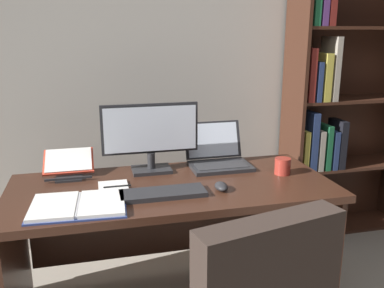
{
  "coord_description": "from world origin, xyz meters",
  "views": [
    {
      "loc": [
        -0.53,
        -0.61,
        1.5
      ],
      "look_at": [
        -0.04,
        1.36,
        0.95
      ],
      "focal_mm": 38.99,
      "sensor_mm": 36.0,
      "label": 1
    }
  ],
  "objects_px": {
    "monitor": "(150,137)",
    "coffee_mug": "(283,166)",
    "laptop": "(218,157)",
    "keyboard": "(163,193)",
    "bookshelf": "(336,109)",
    "desk": "(170,212)",
    "computer_mouse": "(221,186)",
    "reading_stand_with_book": "(69,164)",
    "pen": "(117,186)",
    "notepad": "(114,188)",
    "open_binder": "(78,205)"
  },
  "relations": [
    {
      "from": "monitor",
      "to": "coffee_mug",
      "type": "xyz_separation_m",
      "value": [
        0.71,
        -0.23,
        -0.16
      ]
    },
    {
      "from": "laptop",
      "to": "keyboard",
      "type": "distance_m",
      "value": 0.56
    },
    {
      "from": "bookshelf",
      "to": "monitor",
      "type": "relative_size",
      "value": 3.71
    },
    {
      "from": "desk",
      "to": "computer_mouse",
      "type": "relative_size",
      "value": 16.28
    },
    {
      "from": "reading_stand_with_book",
      "to": "coffee_mug",
      "type": "xyz_separation_m",
      "value": [
        1.17,
        -0.28,
        -0.02
      ]
    },
    {
      "from": "computer_mouse",
      "to": "pen",
      "type": "bearing_deg",
      "value": 164.0
    },
    {
      "from": "monitor",
      "to": "notepad",
      "type": "distance_m",
      "value": 0.39
    },
    {
      "from": "laptop",
      "to": "open_binder",
      "type": "xyz_separation_m",
      "value": [
        -0.8,
        -0.44,
        -0.04
      ]
    },
    {
      "from": "laptop",
      "to": "reading_stand_with_book",
      "type": "xyz_separation_m",
      "value": [
        -0.86,
        0.04,
        0.01
      ]
    },
    {
      "from": "bookshelf",
      "to": "open_binder",
      "type": "height_order",
      "value": "bookshelf"
    },
    {
      "from": "bookshelf",
      "to": "notepad",
      "type": "distance_m",
      "value": 1.8
    },
    {
      "from": "keyboard",
      "to": "reading_stand_with_book",
      "type": "xyz_separation_m",
      "value": [
        -0.46,
        0.44,
        0.05
      ]
    },
    {
      "from": "monitor",
      "to": "notepad",
      "type": "bearing_deg",
      "value": -134.12
    },
    {
      "from": "notepad",
      "to": "pen",
      "type": "height_order",
      "value": "pen"
    },
    {
      "from": "computer_mouse",
      "to": "reading_stand_with_book",
      "type": "xyz_separation_m",
      "value": [
        -0.76,
        0.44,
        0.04
      ]
    },
    {
      "from": "laptop",
      "to": "coffee_mug",
      "type": "height_order",
      "value": "laptop"
    },
    {
      "from": "reading_stand_with_book",
      "to": "pen",
      "type": "xyz_separation_m",
      "value": [
        0.25,
        -0.29,
        -0.05
      ]
    },
    {
      "from": "bookshelf",
      "to": "laptop",
      "type": "xyz_separation_m",
      "value": [
        -1.03,
        -0.41,
        -0.17
      ]
    },
    {
      "from": "monitor",
      "to": "coffee_mug",
      "type": "height_order",
      "value": "monitor"
    },
    {
      "from": "computer_mouse",
      "to": "notepad",
      "type": "height_order",
      "value": "computer_mouse"
    },
    {
      "from": "bookshelf",
      "to": "pen",
      "type": "relative_size",
      "value": 14.53
    },
    {
      "from": "laptop",
      "to": "keyboard",
      "type": "height_order",
      "value": "laptop"
    },
    {
      "from": "bookshelf",
      "to": "pen",
      "type": "xyz_separation_m",
      "value": [
        -1.65,
        -0.65,
        -0.21
      ]
    },
    {
      "from": "reading_stand_with_book",
      "to": "pen",
      "type": "relative_size",
      "value": 1.95
    },
    {
      "from": "bookshelf",
      "to": "computer_mouse",
      "type": "height_order",
      "value": "bookshelf"
    },
    {
      "from": "desk",
      "to": "computer_mouse",
      "type": "distance_m",
      "value": 0.38
    },
    {
      "from": "monitor",
      "to": "laptop",
      "type": "xyz_separation_m",
      "value": [
        0.4,
        0.01,
        -0.15
      ]
    },
    {
      "from": "desk",
      "to": "coffee_mug",
      "type": "bearing_deg",
      "value": -5.47
    },
    {
      "from": "bookshelf",
      "to": "open_binder",
      "type": "relative_size",
      "value": 4.54
    },
    {
      "from": "keyboard",
      "to": "pen",
      "type": "height_order",
      "value": "keyboard"
    },
    {
      "from": "desk",
      "to": "coffee_mug",
      "type": "relative_size",
      "value": 18.36
    },
    {
      "from": "bookshelf",
      "to": "keyboard",
      "type": "distance_m",
      "value": 1.66
    },
    {
      "from": "open_binder",
      "to": "pen",
      "type": "xyz_separation_m",
      "value": [
        0.19,
        0.2,
        0.0
      ]
    },
    {
      "from": "laptop",
      "to": "open_binder",
      "type": "bearing_deg",
      "value": -151.19
    },
    {
      "from": "keyboard",
      "to": "coffee_mug",
      "type": "xyz_separation_m",
      "value": [
        0.71,
        0.16,
        0.03
      ]
    },
    {
      "from": "monitor",
      "to": "pen",
      "type": "relative_size",
      "value": 3.91
    },
    {
      "from": "desk",
      "to": "monitor",
      "type": "height_order",
      "value": "monitor"
    },
    {
      "from": "laptop",
      "to": "computer_mouse",
      "type": "distance_m",
      "value": 0.41
    },
    {
      "from": "laptop",
      "to": "notepad",
      "type": "distance_m",
      "value": 0.68
    },
    {
      "from": "bookshelf",
      "to": "computer_mouse",
      "type": "bearing_deg",
      "value": -144.92
    },
    {
      "from": "reading_stand_with_book",
      "to": "notepad",
      "type": "bearing_deg",
      "value": -52.05
    },
    {
      "from": "laptop",
      "to": "open_binder",
      "type": "height_order",
      "value": "laptop"
    },
    {
      "from": "monitor",
      "to": "pen",
      "type": "xyz_separation_m",
      "value": [
        -0.21,
        -0.24,
        -0.19
      ]
    },
    {
      "from": "desk",
      "to": "notepad",
      "type": "relative_size",
      "value": 8.06
    },
    {
      "from": "reading_stand_with_book",
      "to": "pen",
      "type": "height_order",
      "value": "reading_stand_with_book"
    },
    {
      "from": "reading_stand_with_book",
      "to": "notepad",
      "type": "relative_size",
      "value": 1.3
    },
    {
      "from": "keyboard",
      "to": "open_binder",
      "type": "xyz_separation_m",
      "value": [
        -0.4,
        -0.05,
        -0.0
      ]
    },
    {
      "from": "keyboard",
      "to": "computer_mouse",
      "type": "xyz_separation_m",
      "value": [
        0.3,
        0.0,
        0.01
      ]
    },
    {
      "from": "monitor",
      "to": "reading_stand_with_book",
      "type": "height_order",
      "value": "monitor"
    },
    {
      "from": "open_binder",
      "to": "coffee_mug",
      "type": "height_order",
      "value": "coffee_mug"
    }
  ]
}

